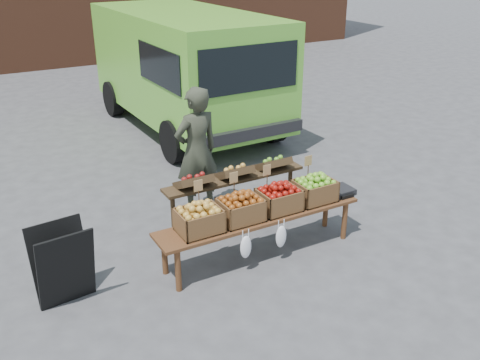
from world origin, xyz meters
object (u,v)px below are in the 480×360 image
delivery_van (186,72)px  crate_red_apples (279,200)px  vendor (197,152)px  back_table (235,196)px  crate_golden_apples (199,221)px  display_bench (260,235)px  crate_russet_pears (241,210)px  crate_green_apples (315,191)px  weighing_scale (340,191)px  chalkboard_sign (63,265)px

delivery_van → crate_red_apples: size_ratio=10.74×
vendor → delivery_van: bearing=-119.0°
back_table → crate_golden_apples: bearing=-140.4°
crate_golden_apples → display_bench: bearing=0.0°
back_table → crate_russet_pears: size_ratio=4.20×
vendor → crate_green_apples: (0.97, -1.49, -0.23)m
weighing_scale → vendor: bearing=133.1°
crate_green_apples → vendor: bearing=123.1°
crate_russet_pears → crate_red_apples: same height
crate_red_apples → crate_green_apples: same height
crate_golden_apples → crate_red_apples: same height
crate_russet_pears → vendor: bearing=85.0°
crate_russet_pears → crate_red_apples: (0.55, 0.00, 0.00)m
back_table → crate_green_apples: (0.78, -0.72, 0.19)m
back_table → crate_red_apples: (0.23, -0.72, 0.19)m
back_table → vendor: bearing=103.8°
delivery_van → vendor: (-1.50, -3.68, -0.26)m
display_bench → crate_green_apples: 0.93m
delivery_van → weighing_scale: size_ratio=15.80×
delivery_van → crate_green_apples: delivery_van is taller
crate_russet_pears → back_table: bearing=66.1°
delivery_van → vendor: bearing=-113.2°
crate_golden_apples → weighing_scale: bearing=0.0°
delivery_van → crate_russet_pears: (-1.63, -5.16, -0.49)m
chalkboard_sign → display_bench: chalkboard_sign is taller
chalkboard_sign → vendor: bearing=24.0°
crate_golden_apples → vendor: bearing=65.4°
vendor → crate_red_apples: 1.56m
back_table → crate_red_apples: 0.78m
vendor → back_table: vendor is taller
vendor → crate_golden_apples: size_ratio=3.76×
vendor → back_table: (0.19, -0.77, -0.42)m
chalkboard_sign → crate_russet_pears: bearing=-12.1°
crate_russet_pears → chalkboard_sign: bearing=173.7°
crate_russet_pears → crate_green_apples: bearing=0.0°
vendor → display_bench: vendor is taller
weighing_scale → delivery_van: bearing=88.9°
crate_red_apples → weighing_scale: bearing=0.0°
delivery_van → vendor: 3.98m
crate_russet_pears → weighing_scale: 1.53m
back_table → display_bench: 0.76m
display_bench → crate_golden_apples: bearing=180.0°
crate_red_apples → weighing_scale: crate_red_apples is taller
delivery_van → display_bench: 5.42m
crate_green_apples → weighing_scale: size_ratio=1.47×
crate_russet_pears → crate_red_apples: size_ratio=1.00×
back_table → chalkboard_sign: bearing=-168.4°
delivery_van → vendor: size_ratio=2.86×
chalkboard_sign → back_table: 2.44m
chalkboard_sign → crate_green_apples: (3.17, -0.23, 0.24)m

